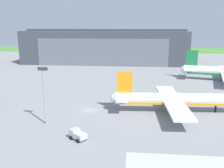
{
  "coord_description": "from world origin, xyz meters",
  "views": [
    {
      "loc": [
        13.68,
        -69.59,
        25.1
      ],
      "look_at": [
        5.12,
        20.55,
        3.45
      ],
      "focal_mm": 39.54,
      "sensor_mm": 36.0,
      "label": 1
    }
  ],
  "objects_px": {
    "airliner_near_right": "(175,100)",
    "apron_light_mast": "(44,90)",
    "maintenance_hangar": "(105,46)",
    "ops_van": "(78,135)"
  },
  "relations": [
    {
      "from": "airliner_near_right",
      "to": "apron_light_mast",
      "type": "xyz_separation_m",
      "value": [
        -34.69,
        -12.55,
        5.25
      ]
    },
    {
      "from": "apron_light_mast",
      "to": "maintenance_hangar",
      "type": "bearing_deg",
      "value": 88.94
    },
    {
      "from": "ops_van",
      "to": "apron_light_mast",
      "type": "height_order",
      "value": "apron_light_mast"
    },
    {
      "from": "ops_van",
      "to": "apron_light_mast",
      "type": "relative_size",
      "value": 0.29
    },
    {
      "from": "maintenance_hangar",
      "to": "ops_van",
      "type": "distance_m",
      "value": 120.25
    },
    {
      "from": "airliner_near_right",
      "to": "apron_light_mast",
      "type": "relative_size",
      "value": 2.57
    },
    {
      "from": "maintenance_hangar",
      "to": "apron_light_mast",
      "type": "relative_size",
      "value": 7.18
    },
    {
      "from": "apron_light_mast",
      "to": "ops_van",
      "type": "bearing_deg",
      "value": -38.29
    },
    {
      "from": "maintenance_hangar",
      "to": "airliner_near_right",
      "type": "distance_m",
      "value": 104.34
    },
    {
      "from": "airliner_near_right",
      "to": "apron_light_mast",
      "type": "distance_m",
      "value": 37.26
    }
  ]
}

